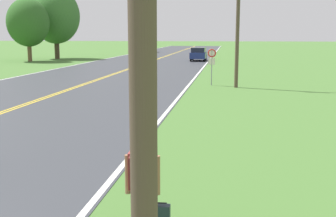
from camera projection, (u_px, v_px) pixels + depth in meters
The scene contains 7 objects.
hitchhiker_person at pixel (142, 177), 7.06m from camera, with size 0.60×0.43×1.77m.
traffic_sign at pixel (212, 58), 28.36m from camera, with size 0.60×0.10×2.48m.
utility_pole_midground at pixel (238, 15), 26.72m from camera, with size 1.80×0.24×9.00m.
tree_left_verge at pixel (28, 22), 52.81m from camera, with size 5.25×5.25×7.90m.
tree_mid_treeline at pixel (55, 16), 58.25m from camera, with size 6.66×6.66×9.76m.
car_dark_blue_suv_mid_near at pixel (199, 54), 54.55m from camera, with size 1.95×4.54×1.73m.
car_black_hatchback_mid_far at pixel (151, 48), 79.44m from camera, with size 1.77×3.55×1.57m.
Camera 1 is at (9.99, -2.55, 3.46)m, focal length 45.00 mm.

